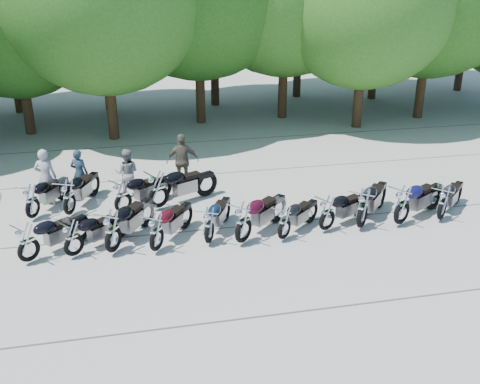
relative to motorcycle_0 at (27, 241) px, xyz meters
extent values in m
plane|color=#A19B91|center=(5.74, -0.53, -0.62)|extent=(90.00, 90.00, 0.00)
cylinder|color=#3A2614|center=(-1.52, 12.31, 1.03)|extent=(0.44, 0.44, 3.31)
sphere|color=#286319|center=(-1.52, 12.31, 4.69)|extent=(7.31, 7.31, 7.31)
cylinder|color=#3A2614|center=(2.17, 10.71, 1.34)|extent=(0.44, 0.44, 3.93)
cylinder|color=#3A2614|center=(6.28, 12.56, 1.44)|extent=(0.44, 0.44, 4.13)
cylinder|color=#3A2614|center=(10.35, 12.67, 1.42)|extent=(0.44, 0.44, 4.09)
cylinder|color=#3A2614|center=(13.29, 10.29, 1.19)|extent=(0.44, 0.44, 3.62)
cylinder|color=#3A2614|center=(16.94, 11.25, 1.37)|extent=(0.44, 0.44, 3.98)
cylinder|color=#3A2614|center=(-2.55, 16.44, 1.14)|extent=(0.44, 0.44, 3.52)
cylinder|color=#3A2614|center=(1.98, 15.90, 1.09)|extent=(0.44, 0.44, 3.42)
cylinder|color=#3A2614|center=(7.54, 15.94, 1.16)|extent=(0.44, 0.44, 3.56)
cylinder|color=#3A2614|center=(12.43, 16.94, 1.26)|extent=(0.44, 0.44, 3.76)
cylinder|color=#3A2614|center=(16.42, 15.56, 1.19)|extent=(0.44, 0.44, 3.63)
cylinder|color=#3A2614|center=(22.35, 16.49, 1.56)|extent=(0.44, 0.44, 4.37)
imported|color=#99999C|center=(0.09, 3.83, 0.31)|extent=(0.75, 0.57, 1.86)
imported|color=gray|center=(2.61, 4.02, 0.19)|extent=(0.90, 0.77, 1.62)
imported|color=brown|center=(4.49, 4.47, 0.32)|extent=(1.12, 0.51, 1.88)
imported|color=#1E3140|center=(1.09, 4.30, 0.19)|extent=(0.70, 0.59, 1.62)
camera|label=1|loc=(2.67, -13.54, 6.63)|focal=42.00mm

